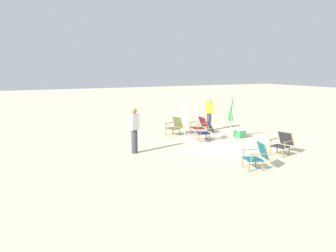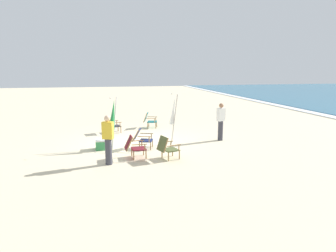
% 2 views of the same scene
% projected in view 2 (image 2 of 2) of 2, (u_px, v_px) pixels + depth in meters
% --- Properties ---
extents(ground_plane, '(80.00, 80.00, 0.00)m').
position_uv_depth(ground_plane, '(135.00, 142.00, 12.86)').
color(ground_plane, beige).
extents(beach_chair_front_left, '(0.62, 0.76, 0.80)m').
position_uv_depth(beach_chair_front_left, '(134.00, 146.00, 10.48)').
color(beach_chair_front_left, maroon).
rests_on(beach_chair_front_left, ground).
extents(beach_chair_far_center, '(0.73, 0.85, 0.79)m').
position_uv_depth(beach_chair_far_center, '(112.00, 124.00, 14.58)').
color(beach_chair_far_center, '#28282D').
rests_on(beach_chair_far_center, ground).
extents(beach_chair_back_right, '(0.78, 0.90, 0.78)m').
position_uv_depth(beach_chair_back_right, '(142.00, 138.00, 11.73)').
color(beach_chair_back_right, '#19234C').
rests_on(beach_chair_back_right, ground).
extents(beach_chair_mid_center, '(0.74, 0.81, 0.82)m').
position_uv_depth(beach_chair_mid_center, '(167.00, 147.00, 10.31)').
color(beach_chair_mid_center, '#515B33').
rests_on(beach_chair_mid_center, ground).
extents(beach_chair_front_right, '(0.74, 0.82, 0.81)m').
position_uv_depth(beach_chair_front_right, '(149.00, 120.00, 15.85)').
color(beach_chair_front_right, '#196066').
rests_on(beach_chair_front_right, ground).
extents(umbrella_furled_white, '(0.44, 0.41, 2.11)m').
position_uv_depth(umbrella_furled_white, '(174.00, 111.00, 12.28)').
color(umbrella_furled_white, '#B7B2A8').
rests_on(umbrella_furled_white, ground).
extents(umbrella_furled_green, '(0.71, 0.43, 2.04)m').
position_uv_depth(umbrella_furled_green, '(113.00, 115.00, 11.58)').
color(umbrella_furled_green, '#B7B2A8').
rests_on(umbrella_furled_green, ground).
extents(person_near_chairs, '(0.30, 0.39, 1.63)m').
position_uv_depth(person_near_chairs, '(221.00, 121.00, 12.97)').
color(person_near_chairs, '#383842').
rests_on(person_near_chairs, ground).
extents(person_by_waterline, '(0.30, 0.39, 1.63)m').
position_uv_depth(person_by_waterline, '(108.00, 139.00, 9.67)').
color(person_by_waterline, '#383842').
rests_on(person_by_waterline, ground).
extents(cooler_box, '(0.49, 0.35, 0.40)m').
position_uv_depth(cooler_box, '(100.00, 144.00, 11.63)').
color(cooler_box, '#338C4C').
rests_on(cooler_box, ground).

